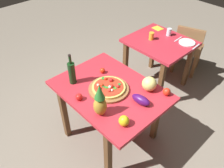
{
  "coord_description": "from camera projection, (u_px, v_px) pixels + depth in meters",
  "views": [
    {
      "loc": [
        1.32,
        -1.21,
        2.35
      ],
      "look_at": [
        -0.0,
        0.03,
        0.82
      ],
      "focal_mm": 36.71,
      "sensor_mm": 36.0,
      "label": 1
    }
  ],
  "objects": [
    {
      "name": "tomato_beside_pepper",
      "position": [
        167.0,
        92.0,
        2.3
      ],
      "size": [
        0.08,
        0.08,
        0.08
      ],
      "primitive_type": "sphere",
      "color": "red",
      "rests_on": "display_table"
    },
    {
      "name": "pineapple_left",
      "position": [
        100.0,
        102.0,
        2.03
      ],
      "size": [
        0.12,
        0.12,
        0.34
      ],
      "color": "#B1852C",
      "rests_on": "display_table"
    },
    {
      "name": "napkin_folded",
      "position": [
        158.0,
        28.0,
        3.45
      ],
      "size": [
        0.15,
        0.14,
        0.01
      ],
      "primitive_type": "cube",
      "rotation": [
        0.0,
        0.0,
        -0.12
      ],
      "color": "yellow",
      "rests_on": "background_table"
    },
    {
      "name": "bell_pepper",
      "position": [
        124.0,
        121.0,
        2.0
      ],
      "size": [
        0.09,
        0.09,
        0.1
      ],
      "primitive_type": "ellipsoid",
      "color": "yellow",
      "rests_on": "display_table"
    },
    {
      "name": "knife_utensil",
      "position": [
        196.0,
        47.0,
        3.04
      ],
      "size": [
        0.03,
        0.18,
        0.01
      ],
      "primitive_type": "cube",
      "rotation": [
        0.0,
        0.0,
        0.06
      ],
      "color": "silver",
      "rests_on": "background_table"
    },
    {
      "name": "pizza",
      "position": [
        108.0,
        87.0,
        2.35
      ],
      "size": [
        0.35,
        0.35,
        0.06
      ],
      "color": "#D5B955",
      "rests_on": "pizza_board"
    },
    {
      "name": "pizza_board",
      "position": [
        108.0,
        89.0,
        2.37
      ],
      "size": [
        0.42,
        0.42,
        0.02
      ],
      "primitive_type": "cylinder",
      "color": "brown",
      "rests_on": "display_table"
    },
    {
      "name": "fork_utensil",
      "position": [
        178.0,
        39.0,
        3.19
      ],
      "size": [
        0.02,
        0.18,
        0.01
      ],
      "primitive_type": "cube",
      "rotation": [
        0.0,
        0.0,
        0.04
      ],
      "color": "silver",
      "rests_on": "background_table"
    },
    {
      "name": "melon",
      "position": [
        149.0,
        84.0,
        2.33
      ],
      "size": [
        0.15,
        0.15,
        0.15
      ],
      "primitive_type": "sphere",
      "color": "#E8DB75",
      "rests_on": "display_table"
    },
    {
      "name": "tomato_near_board",
      "position": [
        79.0,
        97.0,
        2.24
      ],
      "size": [
        0.07,
        0.07,
        0.07
      ],
      "primitive_type": "sphere",
      "color": "red",
      "rests_on": "display_table"
    },
    {
      "name": "display_table",
      "position": [
        110.0,
        96.0,
        2.45
      ],
      "size": [
        1.16,
        0.85,
        0.77
      ],
      "color": "brown",
      "rests_on": "ground_plane"
    },
    {
      "name": "wine_bottle",
      "position": [
        72.0,
        73.0,
        2.39
      ],
      "size": [
        0.08,
        0.08,
        0.35
      ],
      "color": "#143616",
      "rests_on": "display_table"
    },
    {
      "name": "eggplant",
      "position": [
        141.0,
        100.0,
        2.2
      ],
      "size": [
        0.21,
        0.11,
        0.09
      ],
      "primitive_type": "ellipsoid",
      "rotation": [
        0.0,
        0.0,
        0.12
      ],
      "color": "#430F56",
      "rests_on": "display_table"
    },
    {
      "name": "drinking_glass_juice",
      "position": [
        151.0,
        36.0,
        3.16
      ],
      "size": [
        0.07,
        0.07,
        0.11
      ],
      "primitive_type": "cylinder",
      "color": "gold",
      "rests_on": "background_table"
    },
    {
      "name": "dinner_plate",
      "position": [
        187.0,
        43.0,
        3.11
      ],
      "size": [
        0.22,
        0.22,
        0.02
      ],
      "primitive_type": "cylinder",
      "color": "white",
      "rests_on": "background_table"
    },
    {
      "name": "dining_chair",
      "position": [
        188.0,
        47.0,
        3.59
      ],
      "size": [
        0.51,
        0.51,
        0.85
      ],
      "rotation": [
        0.0,
        0.0,
        3.47
      ],
      "color": "brown",
      "rests_on": "ground_plane"
    },
    {
      "name": "background_table",
      "position": [
        159.0,
        49.0,
        3.24
      ],
      "size": [
        0.85,
        0.76,
        0.77
      ],
      "color": "brown",
      "rests_on": "ground_plane"
    },
    {
      "name": "ground_plane",
      "position": [
        110.0,
        135.0,
        2.88
      ],
      "size": [
        10.0,
        10.0,
        0.0
      ],
      "primitive_type": "plane",
      "color": "gray"
    },
    {
      "name": "drinking_glass_water",
      "position": [
        169.0,
        32.0,
        3.25
      ],
      "size": [
        0.07,
        0.07,
        0.11
      ],
      "primitive_type": "cylinder",
      "color": "silver",
      "rests_on": "background_table"
    },
    {
      "name": "tomato_by_bottle",
      "position": [
        102.0,
        71.0,
        2.59
      ],
      "size": [
        0.06,
        0.06,
        0.06
      ],
      "primitive_type": "sphere",
      "color": "red",
      "rests_on": "display_table"
    }
  ]
}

